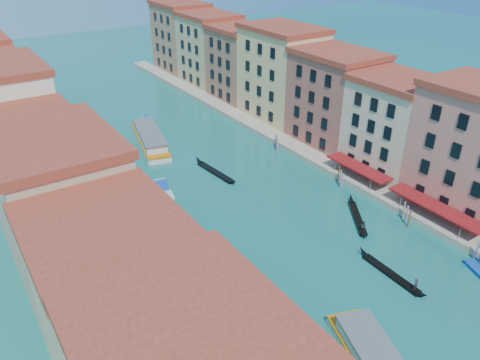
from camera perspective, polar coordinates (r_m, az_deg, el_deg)
name	(u,v)px	position (r m, az deg, el deg)	size (l,w,h in m)	color
left_bank_palazzos	(21,144)	(80.27, -25.12, 4.03)	(12.80, 128.40, 21.00)	beige
right_bank_palazzos	(299,84)	(102.74, 7.16, 11.50)	(12.80, 128.40, 21.00)	#AC3F32
quay	(267,132)	(101.10, 3.35, 5.82)	(4.00, 140.00, 1.00)	#9F9280
restaurant_awnings	(439,208)	(74.57, 23.09, -3.20)	(3.20, 44.55, 3.12)	maroon
mooring_poles_right	(392,207)	(75.88, 18.01, -3.14)	(1.44, 54.24, 3.20)	brown
vaporetto_far	(150,138)	(97.73, -10.94, 5.04)	(8.86, 20.34, 2.95)	silver
gondola_fore	(391,273)	(63.82, 17.92, -10.73)	(1.31, 11.69, 2.33)	black
gondola_right	(358,218)	(73.39, 14.15, -4.46)	(7.66, 10.53, 2.43)	black
gondola_far	(214,171)	(84.84, -3.13, 1.09)	(2.16, 12.75, 1.80)	black
motorboat_mid	(163,189)	(79.48, -9.41, -1.12)	(3.62, 7.38, 1.46)	silver
motorboat_far	(147,121)	(109.37, -11.24, 7.11)	(3.89, 6.70, 1.33)	silver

